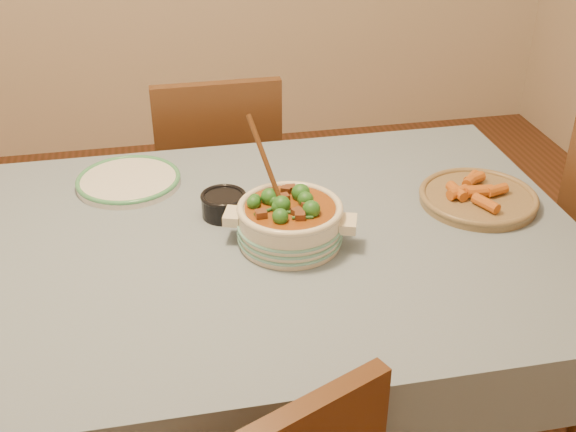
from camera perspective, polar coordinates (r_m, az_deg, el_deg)
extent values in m
cube|color=brown|center=(1.75, -3.95, -2.81)|extent=(1.60, 1.00, 0.05)
cube|color=slate|center=(1.73, -3.98, -2.04)|extent=(1.68, 1.08, 0.01)
cylinder|color=brown|center=(2.48, 11.92, -2.78)|extent=(0.07, 0.07, 0.70)
cylinder|color=beige|center=(1.70, 0.16, -0.73)|extent=(0.31, 0.31, 0.09)
torus|color=beige|center=(1.67, 0.16, 0.65)|extent=(0.25, 0.25, 0.02)
cube|color=beige|center=(1.68, 4.77, -0.63)|extent=(0.06, 0.07, 0.02)
cube|color=beige|center=(1.71, -4.37, -0.02)|extent=(0.06, 0.07, 0.02)
cylinder|color=#924A15|center=(1.67, 0.16, 0.47)|extent=(0.21, 0.21, 0.02)
cylinder|color=silver|center=(2.01, -12.48, 2.67)|extent=(0.29, 0.29, 0.02)
torus|color=#459863|center=(2.01, -12.51, 2.89)|extent=(0.28, 0.28, 0.01)
cylinder|color=black|center=(1.82, -5.09, 0.83)|extent=(0.11, 0.11, 0.06)
torus|color=black|center=(1.81, -5.13, 1.59)|extent=(0.12, 0.12, 0.01)
cylinder|color=black|center=(1.81, -5.12, 1.29)|extent=(0.09, 0.09, 0.01)
cylinder|color=#907850|center=(1.94, 14.77, 1.28)|extent=(0.38, 0.38, 0.02)
torus|color=#907850|center=(1.94, 14.81, 1.56)|extent=(0.31, 0.31, 0.02)
cube|color=brown|center=(2.67, -5.72, 2.77)|extent=(0.42, 0.42, 0.04)
cube|color=brown|center=(2.40, -5.46, 5.42)|extent=(0.42, 0.04, 0.45)
cylinder|color=brown|center=(2.95, -2.46, 0.86)|extent=(0.04, 0.04, 0.45)
cylinder|color=brown|center=(2.92, -9.38, 0.15)|extent=(0.04, 0.04, 0.45)
cylinder|color=brown|center=(2.65, -1.18, -2.90)|extent=(0.04, 0.04, 0.45)
cylinder|color=brown|center=(2.62, -8.90, -3.73)|extent=(0.04, 0.04, 0.45)
cylinder|color=brown|center=(2.40, 19.63, -8.45)|extent=(0.04, 0.04, 0.49)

